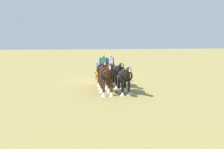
# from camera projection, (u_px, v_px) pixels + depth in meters

# --- Properties ---
(ground_plane) EXTENTS (220.00, 220.00, 0.00)m
(ground_plane) POSITION_uv_depth(u_px,v_px,m) (105.00, 80.00, 22.75)
(ground_plane) COLOR #9E8C4C
(show_wagon) EXTENTS (5.72, 2.05, 2.65)m
(show_wagon) POSITION_uv_depth(u_px,v_px,m) (105.00, 69.00, 22.41)
(show_wagon) COLOR #2D4C7A
(show_wagon) RESTS_ON ground
(draft_horse_rear_near) EXTENTS (3.08, 1.01, 2.19)m
(draft_horse_rear_near) POSITION_uv_depth(u_px,v_px,m) (118.00, 72.00, 19.02)
(draft_horse_rear_near) COLOR black
(draft_horse_rear_near) RESTS_ON ground
(draft_horse_rear_off) EXTENTS (3.04, 1.12, 2.33)m
(draft_horse_rear_off) POSITION_uv_depth(u_px,v_px,m) (103.00, 70.00, 18.83)
(draft_horse_rear_off) COLOR #331E14
(draft_horse_rear_off) RESTS_ON ground
(draft_horse_lead_near) EXTENTS (3.03, 0.99, 2.14)m
(draft_horse_lead_near) POSITION_uv_depth(u_px,v_px,m) (124.00, 77.00, 16.47)
(draft_horse_lead_near) COLOR black
(draft_horse_lead_near) RESTS_ON ground
(draft_horse_lead_off) EXTENTS (3.04, 1.12, 2.33)m
(draft_horse_lead_off) POSITION_uv_depth(u_px,v_px,m) (106.00, 75.00, 16.29)
(draft_horse_lead_off) COLOR #331E14
(draft_horse_lead_off) RESTS_ON ground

